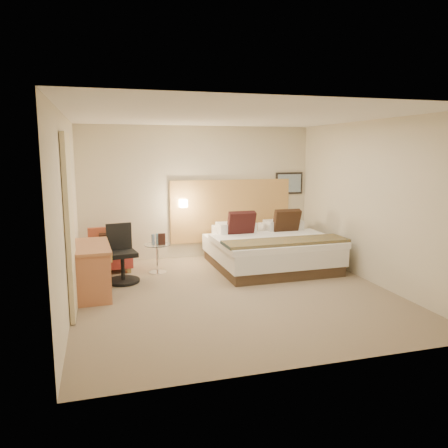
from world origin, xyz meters
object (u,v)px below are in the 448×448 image
object	(u,v)px
desk	(92,255)
bed	(270,249)
desk_chair	(122,259)
lounge_chair	(110,254)
side_table	(158,257)

from	to	relation	value
desk	bed	bearing A→B (deg)	13.13
bed	desk_chair	bearing A→B (deg)	-175.18
desk	lounge_chair	bearing A→B (deg)	78.17
lounge_chair	desk_chair	distance (m)	0.86
side_table	desk_chair	world-z (taller)	desk_chair
side_table	desk_chair	bearing A→B (deg)	-148.69
bed	side_table	xyz separation A→B (m)	(-2.12, 0.16, -0.05)
lounge_chair	desk_chair	bearing A→B (deg)	-78.19
lounge_chair	side_table	bearing A→B (deg)	-28.42
bed	desk	bearing A→B (deg)	-166.87
lounge_chair	desk	size ratio (longest dim) A/B	0.62
side_table	desk_chair	distance (m)	0.77
bed	desk_chair	world-z (taller)	bed
lounge_chair	desk	bearing A→B (deg)	-101.83
bed	lounge_chair	distance (m)	3.00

